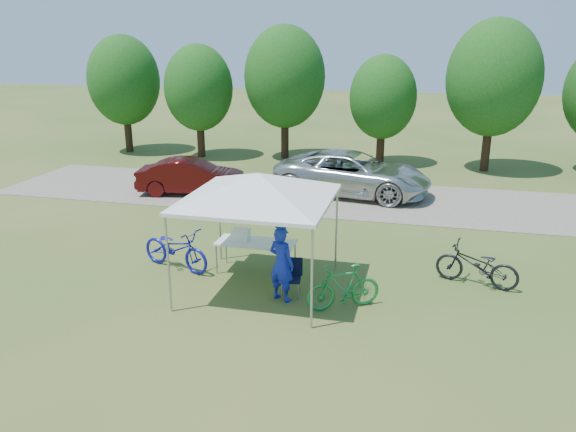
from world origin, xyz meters
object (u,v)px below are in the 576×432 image
(bike_green, at_px, (344,287))
(minivan, at_px, (353,173))
(folding_table, at_px, (256,243))
(sedan, at_px, (192,176))
(folding_chair, at_px, (292,274))
(bike_blue, at_px, (176,249))
(bike_dark, at_px, (477,265))
(cyclist, at_px, (281,264))
(cooler, at_px, (241,235))

(bike_green, height_order, minivan, minivan)
(folding_table, distance_m, sedan, 7.69)
(folding_chair, relative_size, bike_blue, 0.42)
(bike_dark, bearing_deg, folding_table, -68.72)
(bike_blue, relative_size, bike_dark, 1.07)
(folding_table, xyz_separation_m, folding_chair, (1.14, -1.01, -0.25))
(sedan, bearing_deg, cyclist, -155.69)
(sedan, bearing_deg, folding_table, -155.98)
(folding_chair, height_order, bike_green, bike_green)
(bike_green, distance_m, bike_dark, 3.39)
(bike_green, height_order, sedan, sedan)
(folding_chair, bearing_deg, bike_blue, 158.06)
(folding_table, xyz_separation_m, bike_dark, (5.17, 0.46, -0.24))
(bike_blue, bearing_deg, sedan, 38.03)
(bike_green, distance_m, minivan, 9.13)
(cooler, relative_size, sedan, 0.11)
(minivan, bearing_deg, folding_chair, -173.55)
(bike_blue, bearing_deg, cooler, -62.17)
(cyclist, height_order, bike_dark, cyclist)
(sedan, bearing_deg, bike_green, -149.69)
(bike_green, xyz_separation_m, minivan, (-1.01, 9.07, 0.30))
(cooler, height_order, bike_dark, cooler)
(bike_blue, distance_m, bike_dark, 7.20)
(cooler, xyz_separation_m, minivan, (1.72, 7.64, -0.14))
(bike_green, bearing_deg, bike_dark, 93.99)
(cyclist, xyz_separation_m, sedan, (-5.36, 7.67, -0.19))
(cyclist, relative_size, bike_dark, 0.90)
(folding_chair, bearing_deg, bike_green, -27.65)
(folding_chair, bearing_deg, bike_dark, 11.44)
(cooler, distance_m, minivan, 7.83)
(folding_table, distance_m, cooler, 0.42)
(cooler, relative_size, cyclist, 0.25)
(bike_dark, bearing_deg, minivan, -135.80)
(cooler, xyz_separation_m, cyclist, (1.36, -1.34, -0.09))
(cooler, height_order, cyclist, cyclist)
(folding_chair, distance_m, bike_dark, 4.29)
(folding_chair, height_order, cyclist, cyclist)
(bike_green, bearing_deg, cooler, -147.69)
(sedan, bearing_deg, minivan, -87.76)
(bike_blue, bearing_deg, folding_table, -63.94)
(bike_blue, relative_size, minivan, 0.36)
(cyclist, height_order, sedan, cyclist)
(cyclist, relative_size, sedan, 0.44)
(folding_chair, bearing_deg, folding_table, 129.68)
(folding_chair, height_order, cooler, cooler)
(folding_table, relative_size, sedan, 0.49)
(cyclist, bearing_deg, cooler, -21.69)
(folding_table, height_order, bike_green, bike_green)
(folding_table, height_order, sedan, sedan)
(cyclist, distance_m, sedan, 9.36)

